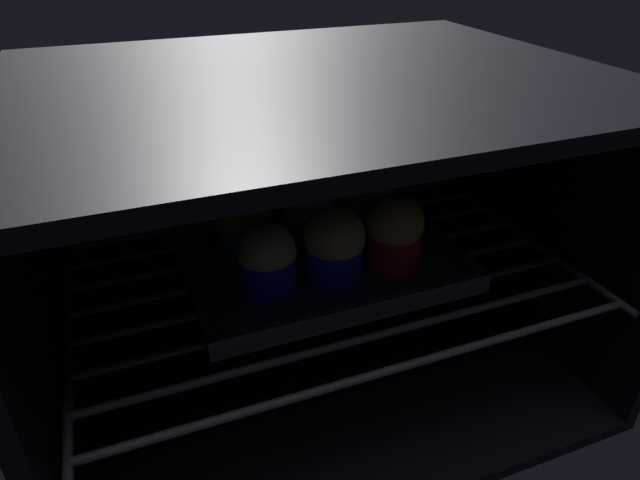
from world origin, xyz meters
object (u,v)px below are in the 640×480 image
at_px(muffin_row1_col0, 243,227).
at_px(muffin_row1_col1, 308,212).
at_px(baking_tray, 320,261).
at_px(muffin_row1_col2, 367,203).
at_px(muffin_row0_col0, 266,258).
at_px(muffin_row0_col2, 394,231).
at_px(muffin_row0_col1, 331,246).

height_order(muffin_row1_col0, muffin_row1_col1, muffin_row1_col1).
bearing_deg(baking_tray, muffin_row1_col0, 154.14).
xyz_separation_m(baking_tray, muffin_row1_col2, (0.07, 0.04, 0.04)).
height_order(muffin_row0_col0, muffin_row1_col0, muffin_row0_col0).
distance_m(muffin_row1_col1, muffin_row1_col2, 0.07).
relative_size(baking_tray, muffin_row0_col2, 3.56).
bearing_deg(muffin_row1_col2, muffin_row1_col0, -179.92).
xyz_separation_m(muffin_row0_col0, muffin_row1_col1, (0.07, 0.08, 0.00)).
xyz_separation_m(muffin_row0_col0, muffin_row1_col2, (0.15, 0.07, 0.00)).
height_order(baking_tray, muffin_row1_col0, muffin_row1_col0).
xyz_separation_m(baking_tray, muffin_row0_col2, (0.07, -0.04, 0.05)).
bearing_deg(baking_tray, muffin_row1_col2, 26.67).
distance_m(muffin_row1_col0, muffin_row1_col2, 0.15).
bearing_deg(muffin_row0_col1, muffin_row1_col1, 86.51).
relative_size(muffin_row0_col1, muffin_row0_col2, 0.98).
xyz_separation_m(muffin_row1_col0, muffin_row1_col2, (0.15, 0.00, 0.00)).
height_order(baking_tray, muffin_row1_col1, muffin_row1_col1).
bearing_deg(muffin_row0_col0, muffin_row1_col2, 25.99).
bearing_deg(muffin_row0_col2, muffin_row0_col0, 178.18).
xyz_separation_m(muffin_row0_col2, muffin_row1_col1, (-0.07, 0.08, -0.00)).
xyz_separation_m(baking_tray, muffin_row0_col0, (-0.07, -0.03, 0.04)).
bearing_deg(muffin_row1_col1, baking_tray, -92.13).
xyz_separation_m(muffin_row0_col1, muffin_row1_col1, (0.01, 0.08, -0.00)).
bearing_deg(muffin_row0_col1, muffin_row0_col0, 174.12).
bearing_deg(muffin_row0_col2, muffin_row1_col0, 153.02).
bearing_deg(muffin_row0_col1, muffin_row0_col2, 1.88).
relative_size(baking_tray, muffin_row1_col0, 3.98).
height_order(muffin_row0_col1, muffin_row1_col1, same).
height_order(muffin_row0_col0, muffin_row0_col2, muffin_row0_col2).
xyz_separation_m(muffin_row0_col0, muffin_row0_col1, (0.07, -0.01, 0.00)).
distance_m(muffin_row0_col0, muffin_row1_col0, 0.07).
height_order(muffin_row0_col0, muffin_row0_col1, muffin_row0_col1).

